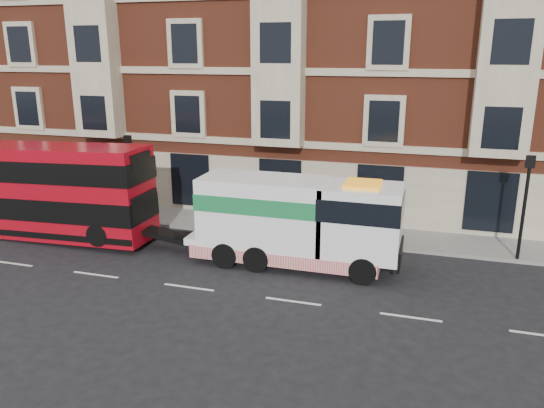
{
  "coord_description": "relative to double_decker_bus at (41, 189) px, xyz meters",
  "views": [
    {
      "loc": [
        8.16,
        -16.37,
        8.43
      ],
      "look_at": [
        2.02,
        4.0,
        2.29
      ],
      "focal_mm": 35.0,
      "sensor_mm": 36.0,
      "label": 1
    }
  ],
  "objects": [
    {
      "name": "lamp_post_west",
      "position": [
        2.93,
        2.95,
        0.38
      ],
      "size": [
        0.35,
        0.15,
        4.35
      ],
      "color": "black",
      "rests_on": "sidewalk"
    },
    {
      "name": "ground",
      "position": [
        8.93,
        -3.25,
        -2.3
      ],
      "size": [
        120.0,
        120.0,
        0.0
      ],
      "primitive_type": "plane",
      "color": "black",
      "rests_on": "ground"
    },
    {
      "name": "pedestrian",
      "position": [
        2.7,
        3.8,
        -1.34
      ],
      "size": [
        0.69,
        0.68,
        1.62
      ],
      "primitive_type": "imported",
      "rotation": [
        0.0,
        0.0,
        -0.75
      ],
      "color": "black",
      "rests_on": "sidewalk"
    },
    {
      "name": "double_decker_bus",
      "position": [
        0.0,
        0.0,
        0.0
      ],
      "size": [
        10.72,
        2.46,
        4.34
      ],
      "color": "#A70916",
      "rests_on": "ground"
    },
    {
      "name": "sidewalk",
      "position": [
        8.93,
        4.25,
        -2.22
      ],
      "size": [
        90.0,
        3.0,
        0.15
      ],
      "primitive_type": "cube",
      "color": "slate",
      "rests_on": "ground"
    },
    {
      "name": "tow_truck",
      "position": [
        12.06,
        0.0,
        -0.4
      ],
      "size": [
        8.58,
        2.54,
        3.57
      ],
      "color": "white",
      "rests_on": "ground"
    },
    {
      "name": "lamp_post_east",
      "position": [
        20.93,
        2.95,
        0.38
      ],
      "size": [
        0.35,
        0.15,
        4.35
      ],
      "color": "black",
      "rests_on": "sidewalk"
    },
    {
      "name": "victorian_terrace",
      "position": [
        9.43,
        11.75,
        7.77
      ],
      "size": [
        45.0,
        12.0,
        20.4
      ],
      "color": "brown",
      "rests_on": "ground"
    }
  ]
}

